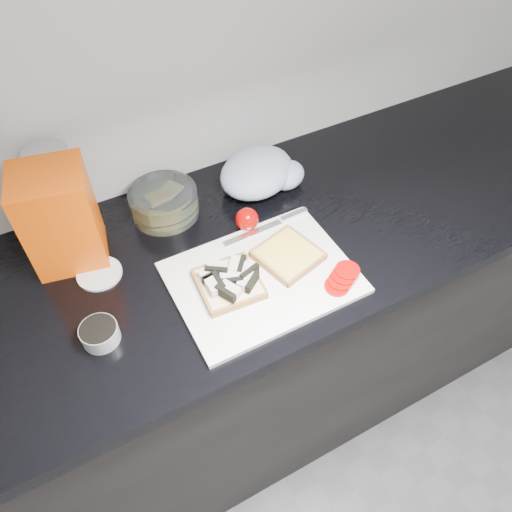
# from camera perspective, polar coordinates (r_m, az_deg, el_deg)

# --- Properties ---
(base_cabinet) EXTENTS (3.50, 0.60, 0.86)m
(base_cabinet) POSITION_cam_1_polar(r_m,az_deg,el_deg) (1.56, -4.97, -11.60)
(base_cabinet) COLOR black
(base_cabinet) RESTS_ON ground
(countertop) EXTENTS (3.50, 0.64, 0.04)m
(countertop) POSITION_cam_1_polar(r_m,az_deg,el_deg) (1.19, -6.38, -0.85)
(countertop) COLOR black
(countertop) RESTS_ON base_cabinet
(cutting_board) EXTENTS (0.40, 0.30, 0.01)m
(cutting_board) POSITION_cam_1_polar(r_m,az_deg,el_deg) (1.12, 0.72, -2.49)
(cutting_board) COLOR white
(cutting_board) RESTS_ON countertop
(bread_left) EXTENTS (0.15, 0.15, 0.04)m
(bread_left) POSITION_cam_1_polar(r_m,az_deg,el_deg) (1.09, -3.13, -2.92)
(bread_left) COLOR beige
(bread_left) RESTS_ON cutting_board
(bread_right) EXTENTS (0.16, 0.16, 0.02)m
(bread_right) POSITION_cam_1_polar(r_m,az_deg,el_deg) (1.15, 3.67, 0.11)
(bread_right) COLOR beige
(bread_right) RESTS_ON cutting_board
(tomato_slices) EXTENTS (0.11, 0.09, 0.02)m
(tomato_slices) POSITION_cam_1_polar(r_m,az_deg,el_deg) (1.12, 9.82, -2.52)
(tomato_slices) COLOR #9E0603
(tomato_slices) RESTS_ON cutting_board
(knife) EXTENTS (0.23, 0.02, 0.01)m
(knife) POSITION_cam_1_polar(r_m,az_deg,el_deg) (1.23, 2.40, 3.87)
(knife) COLOR silver
(knife) RESTS_ON cutting_board
(seed_tub) EXTENTS (0.08, 0.08, 0.04)m
(seed_tub) POSITION_cam_1_polar(r_m,az_deg,el_deg) (1.07, -17.45, -8.40)
(seed_tub) COLOR #929796
(seed_tub) RESTS_ON countertop
(tub_lid) EXTENTS (0.13, 0.13, 0.01)m
(tub_lid) POSITION_cam_1_polar(r_m,az_deg,el_deg) (1.19, -17.46, -1.93)
(tub_lid) COLOR silver
(tub_lid) RESTS_ON countertop
(glass_bowl) EXTENTS (0.17, 0.17, 0.07)m
(glass_bowl) POSITION_cam_1_polar(r_m,az_deg,el_deg) (1.27, -10.47, 6.04)
(glass_bowl) COLOR silver
(glass_bowl) RESTS_ON countertop
(bread_bag) EXTENTS (0.18, 0.17, 0.24)m
(bread_bag) POSITION_cam_1_polar(r_m,az_deg,el_deg) (1.17, -21.47, 4.10)
(bread_bag) COLOR #F35304
(bread_bag) RESTS_ON countertop
(steel_canister) EXTENTS (0.10, 0.10, 0.24)m
(steel_canister) POSITION_cam_1_polar(r_m,az_deg,el_deg) (1.24, -21.46, 6.67)
(steel_canister) COLOR #B8B8BD
(steel_canister) RESTS_ON countertop
(grocery_bag) EXTENTS (0.27, 0.25, 0.10)m
(grocery_bag) POSITION_cam_1_polar(r_m,az_deg,el_deg) (1.32, 0.58, 9.51)
(grocery_bag) COLOR silver
(grocery_bag) RESTS_ON countertop
(whole_tomatoes) EXTENTS (0.06, 0.06, 0.06)m
(whole_tomatoes) POSITION_cam_1_polar(r_m,az_deg,el_deg) (1.22, -1.04, 4.22)
(whole_tomatoes) COLOR #9E0603
(whole_tomatoes) RESTS_ON countertop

